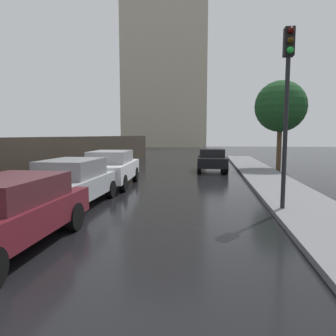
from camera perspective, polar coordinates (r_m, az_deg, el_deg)
car_white_near_kerb at (r=13.64m, az=-10.39°, el=0.08°), size 2.07×4.31×1.52m
car_maroon_far_ahead at (r=6.71m, az=-27.96°, el=-7.24°), size 1.81×4.34×1.39m
car_black_behind_camera at (r=19.22m, az=8.03°, el=1.57°), size 1.87×3.86×1.36m
car_silver_far_lane at (r=10.10m, az=-17.13°, el=-2.45°), size 1.79×4.08×1.45m
traffic_light at (r=9.29m, az=21.06°, el=13.76°), size 0.26×0.39×4.92m
street_tree_mid at (r=20.73m, az=19.96°, el=10.54°), size 3.14×3.14×5.53m
distant_tower at (r=61.18m, az=-0.39°, el=17.53°), size 15.57×12.09×35.11m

